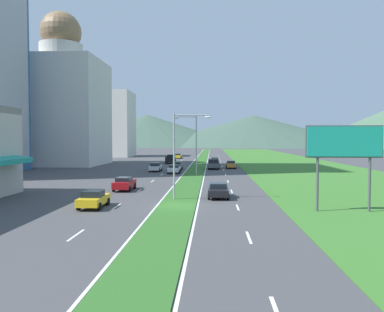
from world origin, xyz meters
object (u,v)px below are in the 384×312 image
Objects in this scene: car_3 at (124,183)px; car_8 at (177,166)px; car_1 at (178,156)px; car_7 at (156,167)px; pickup_truck_1 at (214,164)px; pickup_truck_0 at (171,159)px; car_5 at (231,164)px; car_4 at (94,199)px; street_lamp_near at (179,149)px; car_0 at (215,161)px; billboard_roadside at (344,146)px; car_6 at (218,190)px; car_2 at (174,169)px; street_lamp_mid at (194,141)px.

car_8 is (3.29, 28.22, 0.02)m from car_3.
car_1 is 1.04× the size of car_7.
pickup_truck_1 is (10.25, 5.70, 0.21)m from car_7.
car_5 is at bearing -139.07° from pickup_truck_0.
car_1 is 1.11× the size of car_5.
car_3 is (0.26, -70.25, 0.02)m from car_1.
car_4 is 39.26m from car_8.
car_7 is (-6.87, 31.49, -4.00)m from street_lamp_near.
car_5 is 0.93× the size of car_7.
car_0 reaches higher than car_1.
car_3 is 10.90m from car_4.
pickup_truck_0 is 1.00× the size of pickup_truck_1.
car_4 is (-20.06, 0.92, -4.46)m from billboard_roadside.
car_0 reaches higher than car_6.
billboard_roadside is 1.25× the size of pickup_truck_0.
car_1 is 1.08× the size of car_3.
car_5 is at bearing 16.25° from car_0.
car_0 is 0.78× the size of pickup_truck_0.
car_2 is (-6.90, -21.86, -0.07)m from car_0.
car_0 is at bearing 99.91° from billboard_roadside.
pickup_truck_0 is (-6.93, 31.12, -4.39)m from street_lamp_mid.
street_lamp_mid is 2.23× the size of car_6.
street_lamp_near reaches higher than car_2.
street_lamp_mid is at bearing -22.53° from car_5.
car_5 is (9.98, 11.30, 0.03)m from car_2.
car_6 is 35.75m from pickup_truck_1.
car_0 is 1.03× the size of car_8.
car_2 is 0.92× the size of car_3.
pickup_truck_0 is at bearing 96.94° from street_lamp_near.
car_4 is at bearing -179.79° from car_7.
billboard_roadside is at bearing -161.61° from pickup_truck_0.
car_0 is 44.59m from car_3.
street_lamp_near is 1.94× the size of car_6.
car_1 is (-6.91, 76.61, -4.03)m from street_lamp_near.
billboard_roadside is 23.63m from car_3.
car_1 is 45.11m from car_7.
car_8 is (3.55, -42.04, 0.04)m from car_1.
car_0 is 0.90× the size of car_1.
car_5 is 20.49m from pickup_truck_0.
billboard_roadside reaches higher than pickup_truck_0.
car_1 is 81.15m from car_4.
car_3 is at bearing 149.39° from billboard_roadside.
street_lamp_mid is 11.64m from car_7.
car_2 is 15.08m from car_5.
street_lamp_near is 77.02m from car_1.
pickup_truck_1 is (-0.33, 35.75, 0.25)m from car_6.
street_lamp_near is 23.55m from street_lamp_mid.
car_1 is at bearing -165.37° from pickup_truck_1.
street_lamp_near is 28.35m from car_2.
car_7 reaches higher than car_3.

